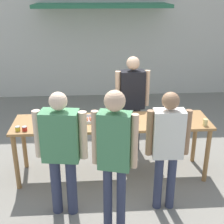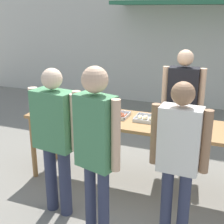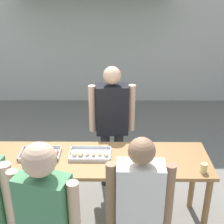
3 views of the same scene
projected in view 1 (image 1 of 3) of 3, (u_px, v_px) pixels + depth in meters
ground_plane at (112, 173)px, 5.06m from camera, size 24.00×24.00×0.00m
building_facade_back at (101, 10)px, 7.89m from camera, size 12.00×1.11×4.50m
serving_table at (112, 127)px, 4.75m from camera, size 2.97×0.73×0.93m
food_tray_sausages at (86, 120)px, 4.73m from camera, size 0.44×0.28×0.04m
food_tray_buns at (122, 118)px, 4.77m from camera, size 0.46×0.28×0.06m
condiment_jar_mustard at (18, 129)px, 4.38m from camera, size 0.07×0.07×0.07m
condiment_jar_ketchup at (25, 129)px, 4.38m from camera, size 0.07×0.07×0.07m
beer_cup at (205, 122)px, 4.55m from camera, size 0.07×0.07×0.10m
person_server_behind_table at (132, 96)px, 5.41m from camera, size 0.60×0.25×1.74m
person_customer_holding_hotdog at (61, 146)px, 3.83m from camera, size 0.65×0.31×1.69m
person_customer_with_cup at (168, 142)px, 3.93m from camera, size 0.56×0.22×1.66m
person_customer_waiting_in_line at (115, 149)px, 3.53m from camera, size 0.51×0.29×1.81m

